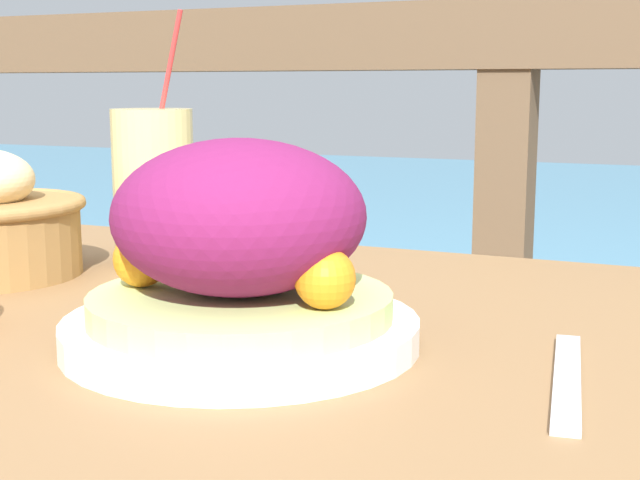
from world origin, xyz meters
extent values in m
cube|color=olive|center=(0.00, 0.00, 0.71)|extent=(1.00, 0.73, 0.04)
cube|color=brown|center=(0.00, 0.64, 0.97)|extent=(2.80, 0.08, 0.09)
cube|color=brown|center=(0.00, 0.64, 0.46)|extent=(0.07, 0.07, 0.93)
cube|color=teal|center=(0.00, 3.14, 0.21)|extent=(12.00, 4.00, 0.43)
cylinder|color=white|center=(-0.04, -0.03, 0.74)|extent=(0.25, 0.25, 0.02)
cylinder|color=#B7D17A|center=(-0.04, -0.03, 0.76)|extent=(0.21, 0.21, 0.02)
ellipsoid|color=#72194C|center=(-0.04, -0.03, 0.82)|extent=(0.17, 0.17, 0.11)
sphere|color=orange|center=(0.03, -0.05, 0.79)|extent=(0.04, 0.04, 0.04)
sphere|color=orange|center=(-0.11, -0.05, 0.79)|extent=(0.04, 0.04, 0.04)
cylinder|color=#DBCC7F|center=(-0.26, 0.18, 0.81)|extent=(0.08, 0.08, 0.16)
cylinder|color=red|center=(-0.25, 0.19, 0.87)|extent=(0.07, 0.01, 0.21)
cube|color=silver|center=(0.18, -0.02, 0.73)|extent=(0.04, 0.18, 0.00)
camera|label=1|loc=(0.25, -0.56, 0.91)|focal=50.00mm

